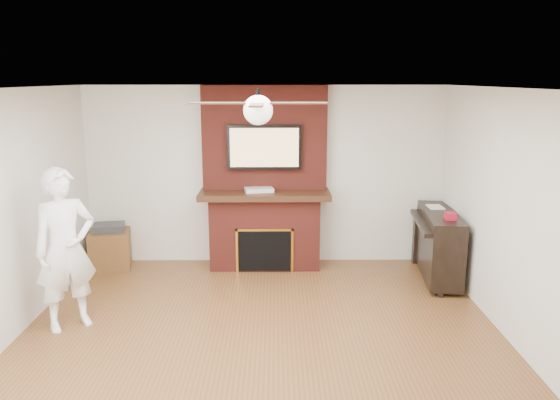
{
  "coord_description": "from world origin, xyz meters",
  "views": [
    {
      "loc": [
        0.15,
        -4.81,
        2.6
      ],
      "look_at": [
        0.2,
        0.9,
        1.31
      ],
      "focal_mm": 35.0,
      "sensor_mm": 36.0,
      "label": 1
    }
  ],
  "objects_px": {
    "person": "(65,249)",
    "side_table": "(110,247)",
    "fireplace": "(265,196)",
    "piano": "(438,243)"
  },
  "relations": [
    {
      "from": "person",
      "to": "side_table",
      "type": "xyz_separation_m",
      "value": [
        -0.13,
        1.88,
        -0.57
      ]
    },
    {
      "from": "fireplace",
      "to": "piano",
      "type": "bearing_deg",
      "value": -13.51
    },
    {
      "from": "fireplace",
      "to": "person",
      "type": "xyz_separation_m",
      "value": [
        -2.03,
        -1.95,
        -0.14
      ]
    },
    {
      "from": "person",
      "to": "side_table",
      "type": "relative_size",
      "value": 2.73
    },
    {
      "from": "person",
      "to": "piano",
      "type": "distance_m",
      "value": 4.55
    },
    {
      "from": "piano",
      "to": "person",
      "type": "bearing_deg",
      "value": -155.64
    },
    {
      "from": "person",
      "to": "side_table",
      "type": "height_order",
      "value": "person"
    },
    {
      "from": "side_table",
      "to": "fireplace",
      "type": "bearing_deg",
      "value": -8.94
    },
    {
      "from": "fireplace",
      "to": "side_table",
      "type": "relative_size",
      "value": 3.98
    },
    {
      "from": "fireplace",
      "to": "piano",
      "type": "height_order",
      "value": "fireplace"
    }
  ]
}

